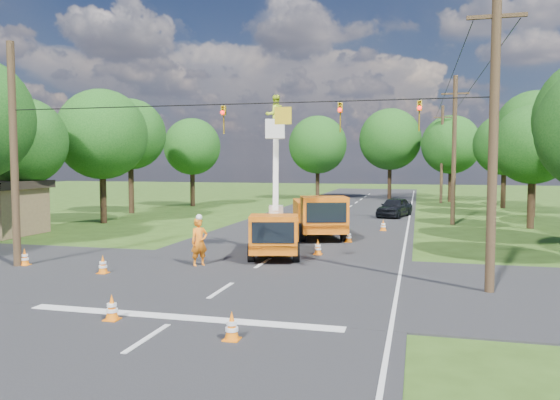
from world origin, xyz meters
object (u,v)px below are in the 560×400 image
(traffic_cone_1, at_px, (232,326))
(traffic_cone_6, at_px, (383,225))
(tree_left_e, at_px, (130,134))
(tree_left_f, at_px, (192,147))
(pole_right_near, at_px, (493,135))
(tree_left_c, at_px, (22,142))
(traffic_cone_2, at_px, (318,247))
(pole_right_far, at_px, (442,154))
(traffic_cone_3, at_px, (348,236))
(ground_worker, at_px, (199,242))
(traffic_cone_5, at_px, (25,257))
(tree_far_b, at_px, (390,139))
(tree_far_c, at_px, (451,145))
(tree_right_c, at_px, (533,145))
(tree_right_d, at_px, (535,130))
(tree_left_d, at_px, (102,135))
(pole_right_mid, at_px, (454,149))
(bucket_truck, at_px, (275,221))
(distant_car, at_px, (395,207))
(traffic_cone_0, at_px, (112,308))
(tree_right_e, at_px, (505,145))
(pole_left, at_px, (14,155))
(tree_far_a, at_px, (318,145))
(traffic_cone_4, at_px, (103,265))
(second_truck, at_px, (319,215))

(traffic_cone_1, height_order, traffic_cone_6, same)
(tree_left_e, xyz_separation_m, tree_left_f, (2.00, 8.00, -0.81))
(pole_right_near, relative_size, tree_left_c, 1.24)
(traffic_cone_2, height_order, pole_right_far, pole_right_far)
(traffic_cone_3, bearing_deg, tree_left_e, 148.15)
(ground_worker, xyz_separation_m, traffic_cone_1, (4.36, -8.47, -0.63))
(traffic_cone_5, bearing_deg, tree_far_b, 74.62)
(tree_far_b, distance_m, tree_far_c, 7.20)
(tree_right_c, relative_size, tree_far_b, 0.76)
(ground_worker, bearing_deg, tree_far_c, 26.45)
(tree_far_c, bearing_deg, tree_right_d, -70.54)
(tree_left_d, relative_size, tree_left_e, 0.98)
(tree_left_c, relative_size, tree_far_c, 0.88)
(pole_right_near, distance_m, pole_right_far, 40.00)
(traffic_cone_3, xyz_separation_m, pole_right_mid, (5.81, 10.11, 4.75))
(tree_far_c, bearing_deg, pole_right_far, -116.57)
(bucket_truck, height_order, distant_car, bucket_truck)
(distant_car, xyz_separation_m, traffic_cone_5, (-13.79, -23.97, -0.40))
(tree_left_e, bearing_deg, tree_left_d, -75.58)
(traffic_cone_0, distance_m, tree_right_e, 43.99)
(tree_left_c, xyz_separation_m, tree_right_c, (29.70, 10.00, -0.13))
(pole_right_mid, height_order, tree_left_d, pole_right_mid)
(pole_right_mid, distance_m, tree_left_e, 25.42)
(tree_far_b, bearing_deg, tree_left_e, -130.72)
(traffic_cone_1, distance_m, traffic_cone_6, 21.94)
(traffic_cone_6, distance_m, pole_right_far, 25.58)
(tree_left_c, bearing_deg, pole_left, -52.13)
(traffic_cone_0, height_order, tree_far_a, tree_far_a)
(ground_worker, height_order, tree_far_c, tree_far_c)
(tree_right_e, bearing_deg, bucket_truck, -114.74)
(traffic_cone_3, distance_m, pole_right_near, 12.42)
(traffic_cone_5, bearing_deg, tree_far_a, 84.23)
(ground_worker, height_order, tree_far_b, tree_far_b)
(tree_left_c, distance_m, tree_far_a, 35.90)
(traffic_cone_4, height_order, tree_left_e, tree_left_e)
(traffic_cone_0, distance_m, pole_right_near, 12.64)
(bucket_truck, bearing_deg, traffic_cone_2, 7.60)
(second_truck, distance_m, tree_right_e, 27.15)
(traffic_cone_2, relative_size, pole_right_near, 0.07)
(pole_right_far, height_order, tree_far_c, pole_right_far)
(traffic_cone_0, distance_m, traffic_cone_6, 21.86)
(traffic_cone_1, distance_m, traffic_cone_4, 9.53)
(traffic_cone_3, bearing_deg, traffic_cone_1, -92.45)
(traffic_cone_6, xyz_separation_m, tree_far_b, (-1.16, 29.75, 6.45))
(pole_right_near, height_order, tree_left_d, pole_right_near)
(traffic_cone_2, xyz_separation_m, tree_left_e, (-18.62, 16.30, 6.13))
(pole_left, distance_m, tree_left_e, 23.26)
(distant_car, distance_m, tree_left_d, 22.17)
(distant_car, bearing_deg, pole_left, -104.20)
(tree_right_c, bearing_deg, tree_far_b, 111.42)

